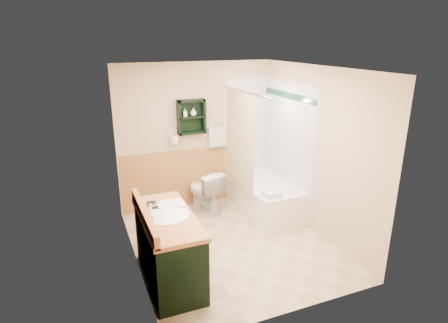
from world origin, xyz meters
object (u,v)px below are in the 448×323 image
hair_dryer (174,139)px  toilet (204,191)px  vanity (169,248)px  bathtub (264,196)px  soap_bottle_a (185,115)px  wall_shelf (191,117)px  soap_bottle_b (193,113)px  vanity_book (146,198)px

hair_dryer → toilet: 0.98m
hair_dryer → vanity: hair_dryer is taller
bathtub → toilet: (-0.92, 0.35, 0.09)m
bathtub → soap_bottle_a: soap_bottle_a is taller
vanity → wall_shelf: bearing=64.3°
hair_dryer → soap_bottle_a: soap_bottle_a is taller
hair_dryer → soap_bottle_b: soap_bottle_b is taller
soap_bottle_b → bathtub: bearing=-31.6°
bathtub → vanity: bearing=-147.0°
toilet → soap_bottle_b: size_ratio=5.84×
vanity → vanity_book: size_ratio=5.60×
soap_bottle_b → toilet: bearing=-74.8°
hair_dryer → vanity: 2.13m
vanity_book → soap_bottle_a: bearing=67.0°
wall_shelf → vanity_book: (-1.06, -1.55, -0.60)m
vanity → bathtub: 2.30m
bathtub → soap_bottle_b: 1.79m
toilet → soap_bottle_b: (-0.07, 0.26, 1.26)m
bathtub → soap_bottle_b: bearing=148.4°
hair_dryer → bathtub: size_ratio=0.16×
wall_shelf → toilet: bearing=-68.1°
vanity → bathtub: (1.92, 1.25, -0.16)m
hair_dryer → toilet: bearing=-35.3°
vanity → vanity_book: 0.64m
vanity → soap_bottle_b: size_ratio=10.76×
vanity → toilet: vanity is taller
bathtub → soap_bottle_b: soap_bottle_b is taller
vanity → hair_dryer: bearing=72.5°
hair_dryer → vanity_book: bearing=-115.7°
wall_shelf → bathtub: bearing=-30.9°
vanity → vanity_book: bearing=117.9°
vanity → bathtub: bearing=33.0°
vanity → toilet: (1.00, 1.60, -0.07)m
toilet → vanity: bearing=43.7°
bathtub → soap_bottle_a: size_ratio=12.39×
wall_shelf → soap_bottle_b: 0.07m
soap_bottle_a → soap_bottle_b: 0.14m
wall_shelf → soap_bottle_a: wall_shelf is taller
wall_shelf → vanity_book: wall_shelf is taller
vanity → soap_bottle_b: bearing=63.4°
vanity_book → hair_dryer: bearing=73.0°
hair_dryer → wall_shelf: bearing=-4.8°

